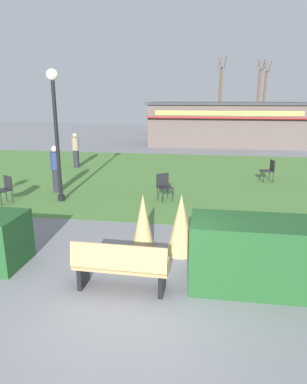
{
  "coord_description": "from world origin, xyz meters",
  "views": [
    {
      "loc": [
        1.16,
        -4.81,
        3.35
      ],
      "look_at": [
        -0.1,
        3.25,
        1.09
      ],
      "focal_mm": 32.07,
      "sensor_mm": 36.0,
      "label": 1
    }
  ],
  "objects": [
    {
      "name": "tree_right_bg",
      "position": [
        7.18,
        35.59,
        3.2
      ],
      "size": [
        0.91,
        0.96,
        7.14
      ],
      "color": "brown",
      "rests_on": "ground_plane"
    },
    {
      "name": "parked_car_west_slot",
      "position": [
        -2.41,
        28.14,
        0.64
      ],
      "size": [
        4.3,
        2.24,
        1.2
      ],
      "color": "maroon",
      "rests_on": "ground_plane"
    },
    {
      "name": "ground_plane",
      "position": [
        0.0,
        0.0,
        0.0
      ],
      "size": [
        80.0,
        80.0,
        0.0
      ],
      "primitive_type": "plane",
      "color": "slate"
    },
    {
      "name": "food_kiosk",
      "position": [
        2.39,
        20.63,
        1.52
      ],
      "size": [
        10.89,
        4.62,
        3.03
      ],
      "color": "#594C47",
      "rests_on": "ground_plane"
    },
    {
      "name": "hedge_right",
      "position": [
        2.25,
        1.02,
        0.63
      ],
      "size": [
        2.64,
        1.1,
        1.27
      ],
      "primitive_type": "cube",
      "color": "#1E4C23",
      "rests_on": "ground_plane"
    },
    {
      "name": "lamppost_mid",
      "position": [
        -3.6,
        5.6,
        2.64
      ],
      "size": [
        0.36,
        0.36,
        4.2
      ],
      "color": "black",
      "rests_on": "ground_plane"
    },
    {
      "name": "person_standing",
      "position": [
        -5.19,
        11.12,
        0.86
      ],
      "size": [
        0.34,
        0.34,
        1.69
      ],
      "rotation": [
        0.0,
        0.0,
        5.82
      ],
      "color": "#23232D",
      "rests_on": "ground_plane"
    },
    {
      "name": "lawn_patch",
      "position": [
        0.0,
        9.9,
        0.0
      ],
      "size": [
        36.0,
        12.0,
        0.01
      ],
      "primitive_type": "cube",
      "color": "#4C7A38",
      "rests_on": "ground_plane"
    },
    {
      "name": "park_bench",
      "position": [
        -0.26,
        0.49,
        0.48
      ],
      "size": [
        1.71,
        0.56,
        0.95
      ],
      "color": "tan",
      "rests_on": "ground_plane"
    },
    {
      "name": "parked_car_center_slot",
      "position": [
        3.04,
        28.14,
        0.64
      ],
      "size": [
        4.2,
        2.07,
        1.2
      ],
      "color": "navy",
      "rests_on": "ground_plane"
    },
    {
      "name": "tree_center_bg",
      "position": [
        6.52,
        35.59,
        3.3
      ],
      "size": [
        0.91,
        0.96,
        7.34
      ],
      "color": "brown",
      "rests_on": "ground_plane"
    },
    {
      "name": "ornamental_grass_behind_left",
      "position": [
        0.67,
        2.2,
        0.68
      ],
      "size": [
        0.63,
        0.63,
        1.36
      ],
      "primitive_type": "cone",
      "color": "tan",
      "rests_on": "ground_plane"
    },
    {
      "name": "person_strolling",
      "position": [
        -4.2,
        6.64,
        0.86
      ],
      "size": [
        0.34,
        0.34,
        1.69
      ],
      "rotation": [
        0.0,
        0.0,
        4.45
      ],
      "color": "#23232D",
      "rests_on": "ground_plane"
    },
    {
      "name": "cafe_chair_center",
      "position": [
        3.73,
        9.5,
        0.53
      ],
      "size": [
        0.52,
        0.52,
        0.89
      ],
      "color": "black",
      "rests_on": "ground_plane"
    },
    {
      "name": "ornamental_grass_behind_center",
      "position": [
        -0.23,
        2.51,
        0.62
      ],
      "size": [
        0.5,
        0.5,
        1.24
      ],
      "primitive_type": "cone",
      "color": "tan",
      "rests_on": "ground_plane"
    },
    {
      "name": "cafe_chair_west",
      "position": [
        -0.22,
        6.25,
        0.53
      ],
      "size": [
        0.61,
        0.61,
        0.89
      ],
      "color": "black",
      "rests_on": "ground_plane"
    },
    {
      "name": "cafe_chair_east",
      "position": [
        -5.27,
        5.09,
        0.53
      ],
      "size": [
        0.6,
        0.6,
        0.89
      ],
      "color": "black",
      "rests_on": "ground_plane"
    },
    {
      "name": "ornamental_grass_behind_right",
      "position": [
        1.02,
        2.4,
        0.51
      ],
      "size": [
        0.68,
        0.68,
        1.02
      ],
      "primitive_type": "cone",
      "color": "tan",
      "rests_on": "ground_plane"
    },
    {
      "name": "tree_left_bg",
      "position": [
        2.27,
        31.96,
        3.27
      ],
      "size": [
        0.91,
        0.96,
        7.28
      ],
      "color": "brown",
      "rests_on": "ground_plane"
    }
  ]
}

